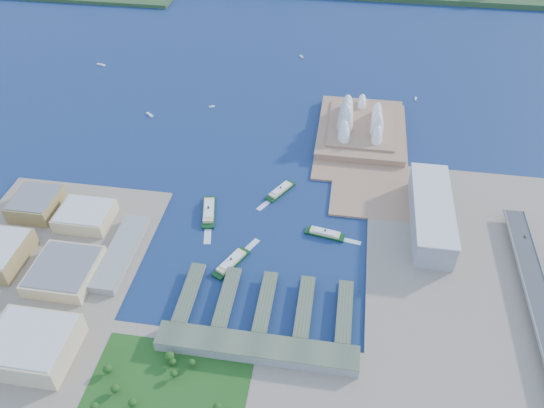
% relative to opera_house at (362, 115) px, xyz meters
% --- Properties ---
extents(ground, '(3000.00, 3000.00, 0.00)m').
position_rel_opera_house_xyz_m(ground, '(-105.00, -280.00, -32.00)').
color(ground, '#101D4C').
rests_on(ground, ground).
extents(west_land, '(220.00, 390.00, 3.00)m').
position_rel_opera_house_xyz_m(west_land, '(-355.00, -385.00, -30.50)').
color(west_land, gray).
rests_on(west_land, ground).
extents(east_land, '(240.00, 500.00, 3.00)m').
position_rel_opera_house_xyz_m(east_land, '(135.00, -330.00, -30.50)').
color(east_land, gray).
rests_on(east_land, ground).
extents(peninsula, '(135.00, 220.00, 3.00)m').
position_rel_opera_house_xyz_m(peninsula, '(2.50, -20.00, -30.50)').
color(peninsula, '#9C7255').
rests_on(peninsula, ground).
extents(opera_house, '(134.00, 180.00, 58.00)m').
position_rel_opera_house_xyz_m(opera_house, '(0.00, 0.00, 0.00)').
color(opera_house, white).
rests_on(opera_house, peninsula).
extents(toaster_building, '(45.00, 155.00, 35.00)m').
position_rel_opera_house_xyz_m(toaster_building, '(90.00, -200.00, -11.50)').
color(toaster_building, '#929298').
rests_on(toaster_building, east_land).
extents(expressway, '(26.00, 340.00, 11.85)m').
position_rel_opera_house_xyz_m(expressway, '(195.00, -340.00, -23.07)').
color(expressway, gray).
rests_on(expressway, east_land).
extents(west_buildings, '(200.00, 280.00, 27.00)m').
position_rel_opera_house_xyz_m(west_buildings, '(-355.00, -350.00, -15.50)').
color(west_buildings, olive).
rests_on(west_buildings, west_land).
extents(ferry_wharves, '(184.00, 90.00, 9.30)m').
position_rel_opera_house_xyz_m(ferry_wharves, '(-91.00, -355.00, -27.35)').
color(ferry_wharves, '#49543F').
rests_on(ferry_wharves, ground).
extents(terminal_building, '(200.00, 28.00, 12.00)m').
position_rel_opera_house_xyz_m(terminal_building, '(-90.00, -415.00, -23.00)').
color(terminal_building, gray).
rests_on(terminal_building, south_land).
extents(park, '(150.00, 110.00, 16.00)m').
position_rel_opera_house_xyz_m(park, '(-165.00, -470.00, -21.00)').
color(park, '#194714').
rests_on(park, south_land).
extents(ferry_a, '(27.19, 62.09, 11.39)m').
position_rel_opera_house_xyz_m(ferry_a, '(-187.46, -218.83, -26.31)').
color(ferry_a, '#0D3515').
rests_on(ferry_a, ground).
extents(ferry_b, '(36.73, 49.83, 9.52)m').
position_rel_opera_house_xyz_m(ferry_b, '(-102.30, -162.44, -27.24)').
color(ferry_b, '#0D3515').
rests_on(ferry_b, ground).
extents(ferry_c, '(37.39, 55.15, 10.36)m').
position_rel_opera_house_xyz_m(ferry_c, '(-140.08, -301.50, -26.82)').
color(ferry_c, '#0D3515').
rests_on(ferry_c, ground).
extents(ferry_d, '(50.29, 20.62, 9.24)m').
position_rel_opera_house_xyz_m(ferry_d, '(-36.67, -236.16, -27.38)').
color(ferry_d, '#0D3515').
rests_on(ferry_d, ground).
extents(boat_a, '(14.67, 13.17, 3.05)m').
position_rel_opera_house_xyz_m(boat_a, '(-341.28, 0.49, -30.48)').
color(boat_a, white).
rests_on(boat_a, ground).
extents(boat_b, '(9.95, 6.81, 2.54)m').
position_rel_opera_house_xyz_m(boat_b, '(-247.04, 40.96, -30.73)').
color(boat_b, white).
rests_on(boat_b, ground).
extents(boat_c, '(5.00, 10.80, 2.34)m').
position_rel_opera_house_xyz_m(boat_c, '(90.51, 120.22, -30.83)').
color(boat_c, white).
rests_on(boat_c, ground).
extents(boat_d, '(17.50, 7.42, 2.88)m').
position_rel_opera_house_xyz_m(boat_d, '(-490.83, 158.97, -30.56)').
color(boat_d, white).
rests_on(boat_d, ground).
extents(boat_e, '(8.91, 10.92, 2.66)m').
position_rel_opera_house_xyz_m(boat_e, '(-120.34, 251.68, -30.67)').
color(boat_e, white).
rests_on(boat_e, ground).
extents(car_c, '(1.77, 4.35, 1.26)m').
position_rel_opera_house_xyz_m(car_c, '(199.00, -218.29, -16.52)').
color(car_c, slate).
rests_on(car_c, expressway).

